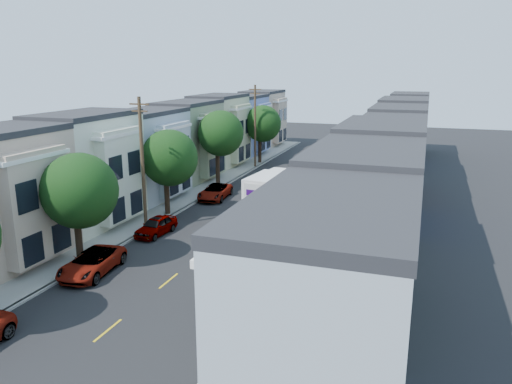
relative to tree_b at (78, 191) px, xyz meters
The scene contains 26 objects.
ground 9.63m from the tree_b, 40.87° to the left, with size 160.00×160.00×0.00m, color black.
road_slab 21.94m from the tree_b, 72.87° to the left, with size 12.00×70.00×0.02m, color black.
curb_left 21.00m from the tree_b, 89.29° to the left, with size 0.30×70.00×0.15m, color gray.
curb_right 24.36m from the tree_b, 58.87° to the left, with size 0.30×70.00×0.15m, color gray.
sidewalk_left 21.02m from the tree_b, 92.93° to the left, with size 2.60×70.00×0.15m, color gray.
sidewalk_right 25.05m from the tree_b, 56.28° to the left, with size 2.60×70.00×0.15m, color gray.
centerline 21.94m from the tree_b, 72.87° to the left, with size 0.12×70.00×0.01m, color gold.
townhouse_row_left 21.57m from the tree_b, 103.34° to the left, with size 5.00×70.00×8.50m, color #7788BD.
townhouse_row_right 27.32m from the tree_b, 49.53° to the left, with size 5.00×70.00×8.50m, color #7788BD.
tree_b is the anchor object (origin of this frame).
tree_c 11.46m from the tree_b, 90.00° to the left, with size 4.70×4.70×7.31m.
tree_d 22.36m from the tree_b, 90.00° to the left, with size 4.70×4.70×8.00m.
tree_e 36.20m from the tree_b, 90.00° to the left, with size 4.70×4.70×7.54m.
tree_far_r 37.09m from the tree_b, 69.15° to the left, with size 3.10×3.10×5.39m.
utility_pole_near 7.46m from the tree_b, 89.99° to the left, with size 1.60×0.26×10.00m.
utility_pole_far 33.45m from the tree_b, 90.00° to the left, with size 1.60×0.26×10.00m.
fedex_truck 17.63m from the tree_b, 63.52° to the left, with size 2.70×7.01×3.36m.
lead_sedan 24.86m from the tree_b, 69.14° to the left, with size 1.55×4.03×1.31m, color black.
parked_left_b 4.49m from the tree_b, 37.77° to the right, with size 2.35×5.09×1.42m, color black.
parked_left_c 7.91m from the tree_b, 77.99° to the left, with size 1.61×4.21×1.37m, color #9C9C9C.
parked_left_d 18.17m from the tree_b, 85.46° to the left, with size 2.29×4.96×1.38m, color #34110C.
parked_right_a 12.09m from the tree_b, ahead, with size 2.27×4.92×1.37m, color #3D4548.
parked_right_b 12.99m from the tree_b, 24.27° to the left, with size 1.74×4.15×1.24m, color silver.
parked_right_c 28.02m from the tree_b, 66.16° to the left, with size 1.66×4.33×1.40m, color black.
parked_right_d 35.86m from the tree_b, 71.67° to the left, with size 1.81×4.71×1.53m, color #0F2135.
motorcycle 13.19m from the tree_b, 24.65° to the right, with size 0.25×1.81×0.72m.
Camera 1 is at (13.64, -30.03, 12.24)m, focal length 35.00 mm.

